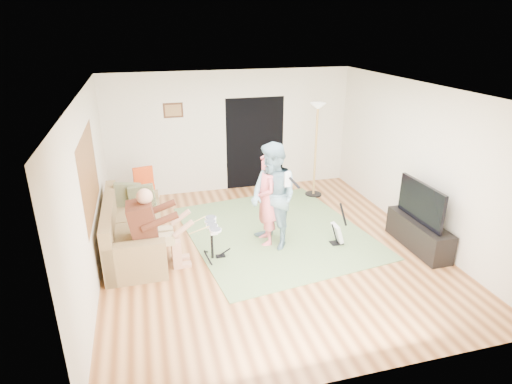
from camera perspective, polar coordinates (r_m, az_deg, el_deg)
The scene contains 19 objects.
floor at distance 7.46m, azimuth 1.76°, elevation -7.55°, with size 6.00×6.00×0.00m, color brown.
walls at distance 6.90m, azimuth 1.89°, elevation 2.28°, with size 5.50×6.00×2.70m, color beige, non-canonical shape.
ceiling at distance 6.57m, azimuth 2.04°, elevation 13.45°, with size 6.00×6.00×0.00m, color white.
window_blinds at distance 6.80m, azimuth -21.35°, elevation 2.25°, with size 2.05×2.05×0.00m, color brown.
doorway at distance 9.88m, azimuth -0.13°, elevation 6.50°, with size 2.10×2.10×0.00m, color black.
picture_frame at distance 9.39m, azimuth -10.99°, elevation 10.64°, with size 0.42×0.03×0.32m, color #3F2314.
area_rug at distance 8.02m, azimuth 2.59°, elevation -5.27°, with size 3.05×3.50×0.02m, color #627F4D.
sofa at distance 7.58m, azimuth -16.50°, elevation -5.42°, with size 0.92×2.24×0.91m.
drummer at distance 6.89m, azimuth -13.17°, elevation -5.86°, with size 0.87×0.49×1.34m.
drum_kit at distance 7.06m, azimuth -5.89°, elevation -6.78°, with size 0.36×0.65×0.67m.
singer at distance 7.32m, azimuth 1.43°, elevation -1.02°, with size 0.60×0.39×1.63m, color #F56A75.
microphone at distance 7.23m, azimuth 2.98°, elevation 2.09°, with size 0.06×0.06×0.24m, color black, non-canonical shape.
guitarist at distance 7.18m, azimuth 2.32°, elevation -0.63°, with size 0.89×0.69×1.83m, color #7399A9.
guitar_held at distance 7.12m, azimuth 3.90°, elevation 1.99°, with size 0.12×0.60×0.26m, color white, non-canonical shape.
guitar_spare at distance 7.63m, azimuth 10.83°, elevation -5.35°, with size 0.28×0.25×0.78m.
torchiere_lamp at distance 9.33m, azimuth 8.07°, elevation 7.72°, with size 0.37×0.37×2.07m.
dining_chair at distance 8.87m, azimuth -14.29°, elevation -0.83°, with size 0.48×0.50×0.96m.
tv_cabinet at distance 7.90m, azimuth 20.87°, elevation -5.27°, with size 0.40×1.40×0.50m, color black.
television at distance 7.63m, azimuth 21.15°, elevation -1.30°, with size 0.06×1.15×0.67m, color black.
Camera 1 is at (-1.91, -6.21, 3.65)m, focal length 30.00 mm.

